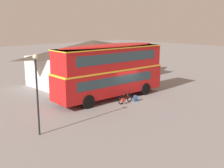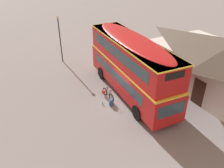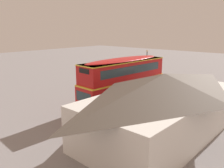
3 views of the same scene
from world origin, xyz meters
name	(u,v)px [view 1 (image 1 of 3)]	position (x,y,z in m)	size (l,w,h in m)	color
ground_plane	(127,99)	(0.00, 0.00, 0.00)	(120.00, 120.00, 0.00)	gray
double_decker_bus	(110,69)	(-0.84, 1.22, 2.64)	(10.68, 3.20, 4.79)	black
touring_bicycle	(125,99)	(-1.02, -0.77, 0.37)	(1.74, 0.48, 1.04)	black
backpack_on_ground	(135,98)	(0.01, -0.99, 0.26)	(0.40, 0.39, 0.51)	#2D4C7A
water_bottle_blue_sports	(138,102)	(-0.35, -1.55, 0.10)	(0.08, 0.08, 0.21)	#338CBF
pub_building	(93,60)	(3.01, 8.04, 2.35)	(13.85, 6.91, 4.61)	silver
street_lamp	(37,86)	(-9.62, -1.75, 2.97)	(0.28, 0.28, 4.83)	black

